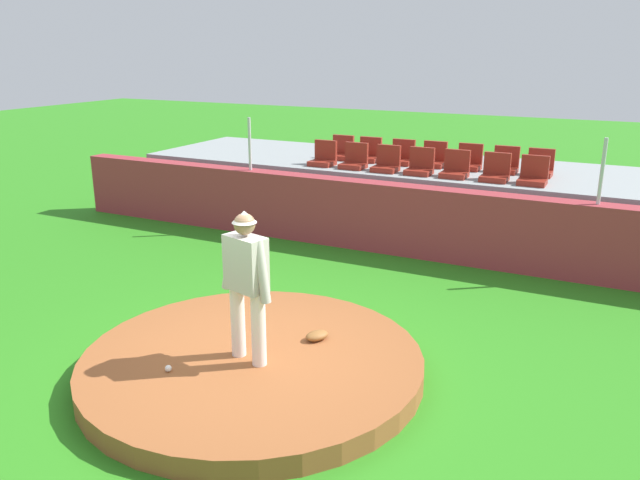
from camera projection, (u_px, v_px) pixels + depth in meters
name	position (u px, v px, depth m)	size (l,w,h in m)	color
ground_plane	(253.00, 373.00, 7.39)	(60.00, 60.00, 0.00)	#2B7F1B
pitchers_mound	(253.00, 364.00, 7.36)	(3.94, 3.94, 0.24)	brown
pitcher	(246.00, 276.00, 6.91)	(0.76, 0.37, 1.74)	silver
baseball	(168.00, 368.00, 6.93)	(0.07, 0.07, 0.07)	white
fielding_glove	(317.00, 336.00, 7.67)	(0.30, 0.20, 0.11)	brown
brick_barrier	(400.00, 219.00, 11.50)	(14.58, 0.40, 1.28)	#973037
fence_post_left	(250.00, 144.00, 12.51)	(0.06, 0.06, 1.04)	silver
fence_post_right	(602.00, 171.00, 9.78)	(0.06, 0.06, 1.04)	silver
bleacher_platform	(434.00, 195.00, 13.33)	(12.63, 3.20, 1.29)	gray
stadium_chair_0	(324.00, 158.00, 13.08)	(0.48, 0.44, 0.50)	maroon
stadium_chair_1	(355.00, 160.00, 12.78)	(0.48, 0.44, 0.50)	maroon
stadium_chair_2	(387.00, 163.00, 12.46)	(0.48, 0.44, 0.50)	maroon
stadium_chair_3	(420.00, 166.00, 12.18)	(0.48, 0.44, 0.50)	maroon
stadium_chair_4	(455.00, 169.00, 11.90)	(0.48, 0.44, 0.50)	maroon
stadium_chair_5	(495.00, 172.00, 11.58)	(0.48, 0.44, 0.50)	maroon
stadium_chair_6	(533.00, 175.00, 11.28)	(0.48, 0.44, 0.50)	maroon
stadium_chair_7	(341.00, 152.00, 13.81)	(0.48, 0.44, 0.50)	maroon
stadium_chair_8	(369.00, 154.00, 13.54)	(0.48, 0.44, 0.50)	maroon
stadium_chair_9	(402.00, 156.00, 13.21)	(0.48, 0.44, 0.50)	maroon
stadium_chair_10	(434.00, 159.00, 12.95)	(0.48, 0.44, 0.50)	maroon
stadium_chair_11	(469.00, 161.00, 12.65)	(0.48, 0.44, 0.50)	maroon
stadium_chair_12	(505.00, 164.00, 12.33)	(0.48, 0.44, 0.50)	maroon
stadium_chair_13	(540.00, 167.00, 12.04)	(0.48, 0.44, 0.50)	maroon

